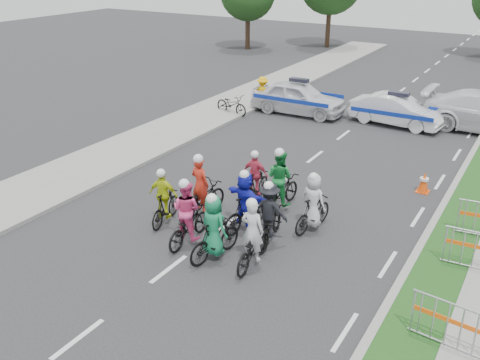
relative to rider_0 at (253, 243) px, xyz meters
The scene contains 20 objects.
ground 2.19m from the rider_0, 143.02° to the right, with size 90.00×90.00×0.00m, color #28282B.
curb_right 5.10m from the rider_0, 47.52° to the left, with size 0.20×60.00×0.12m, color gray.
grass_strip 5.59m from the rider_0, 42.19° to the left, with size 1.20×60.00×0.11m, color #154316.
sidewalk_left 9.01m from the rider_0, 155.45° to the left, with size 3.00×60.00×0.13m, color gray.
rider_0 is the anchor object (origin of this frame).
rider_1 1.02m from the rider_0, 166.42° to the right, with size 0.86×1.82×1.85m.
rider_2 2.05m from the rider_0, behind, with size 0.82×1.88×1.89m.
rider_3 3.32m from the rider_0, 169.06° to the left, with size 0.91×1.69×1.71m.
rider_4 1.26m from the rider_0, 99.35° to the left, with size 1.07×1.84×1.80m.
rider_5 1.84m from the rider_0, 126.16° to the left, with size 1.52×1.81×1.83m.
rider_6 3.06m from the rider_0, 149.47° to the left, with size 0.95×2.01×1.97m.
rider_7 2.49m from the rider_0, 77.80° to the left, with size 0.81×1.73×1.76m.
rider_8 3.30m from the rider_0, 105.62° to the left, with size 0.88×1.99×1.97m.
rider_9 3.74m from the rider_0, 118.34° to the left, with size 0.85×1.61×1.69m.
police_car_0 13.55m from the rider_0, 110.47° to the left, with size 1.81×4.49×1.53m, color silver.
police_car_1 13.29m from the rider_0, 90.85° to the left, with size 1.42×4.09×1.35m, color silver.
marshal_hiviz 14.10m from the rider_0, 117.72° to the left, with size 1.03×0.59×1.60m, color #ECB00C.
barrier_0 5.08m from the rider_0, ahead, with size 2.00×0.50×1.12m, color #A5A8AD, non-canonical shape.
cone_0 7.12m from the rider_0, 68.52° to the left, with size 0.40×0.40×0.70m.
parked_bike 13.18m from the rider_0, 124.03° to the left, with size 0.64×1.84×0.97m, color black.
Camera 1 is at (7.29, -8.74, 7.32)m, focal length 40.00 mm.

